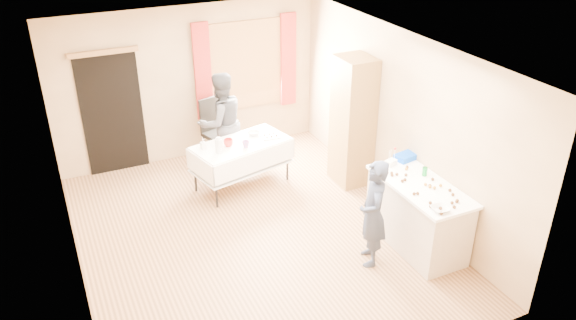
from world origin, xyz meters
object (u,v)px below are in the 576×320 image
chair (219,142)px  woman (221,123)px  cabinet (353,122)px  counter (417,215)px  girl (373,214)px  party_table (242,160)px

chair → woman: (-0.04, -0.33, 0.51)m
cabinet → counter: cabinet is taller
cabinet → girl: size_ratio=1.44×
counter → chair: 3.78m
cabinet → counter: (-0.10, -1.87, -0.57)m
counter → cabinet: bearing=86.9°
cabinet → counter: 1.96m
party_table → chair: size_ratio=1.49×
cabinet → girl: (-0.85, -1.93, -0.31)m
party_table → woman: bearing=83.4°
cabinet → chair: cabinet is taller
party_table → girl: bearing=-86.2°
cabinet → party_table: 1.82m
party_table → chair: chair is taller
party_table → girl: size_ratio=1.15×
chair → girl: 3.61m
chair → counter: bearing=-82.4°
woman → cabinet: bearing=134.0°
girl → woman: size_ratio=0.85×
counter → party_table: (-1.53, 2.44, -0.01)m
counter → party_table: bearing=122.1°
counter → woman: woman is taller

